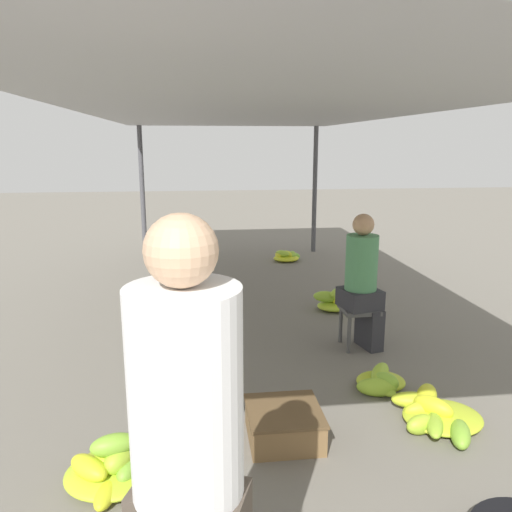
{
  "coord_description": "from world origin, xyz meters",
  "views": [
    {
      "loc": [
        -0.62,
        -0.96,
        1.93
      ],
      "look_at": [
        0.0,
        4.09,
        0.78
      ],
      "focal_mm": 35.0,
      "sensor_mm": 36.0,
      "label": 1
    }
  ],
  "objects_px": {
    "vendor_foreground": "(188,464)",
    "banana_pile_left_0": "(113,468)",
    "banana_pile_left_1": "(176,305)",
    "banana_pile_right_2": "(335,301)",
    "vendor_seated": "(363,280)",
    "banana_pile_right_0": "(380,382)",
    "stool": "(359,315)",
    "banana_pile_right_1": "(435,414)",
    "crate_near": "(284,424)",
    "banana_pile_right_3": "(287,256)"
  },
  "relations": [
    {
      "from": "banana_pile_right_0",
      "to": "banana_pile_right_2",
      "type": "bearing_deg",
      "value": 84.9
    },
    {
      "from": "banana_pile_left_0",
      "to": "crate_near",
      "type": "distance_m",
      "value": 1.11
    },
    {
      "from": "vendor_seated",
      "to": "crate_near",
      "type": "relative_size",
      "value": 2.66
    },
    {
      "from": "banana_pile_right_0",
      "to": "banana_pile_right_1",
      "type": "distance_m",
      "value": 0.56
    },
    {
      "from": "banana_pile_left_1",
      "to": "crate_near",
      "type": "height_order",
      "value": "crate_near"
    },
    {
      "from": "vendor_seated",
      "to": "banana_pile_right_1",
      "type": "bearing_deg",
      "value": -86.28
    },
    {
      "from": "banana_pile_left_0",
      "to": "banana_pile_right_1",
      "type": "xyz_separation_m",
      "value": [
        2.16,
        0.36,
        -0.02
      ]
    },
    {
      "from": "vendor_seated",
      "to": "banana_pile_left_1",
      "type": "bearing_deg",
      "value": 144.04
    },
    {
      "from": "vendor_foreground",
      "to": "vendor_seated",
      "type": "bearing_deg",
      "value": 61.22
    },
    {
      "from": "banana_pile_left_1",
      "to": "banana_pile_right_3",
      "type": "distance_m",
      "value": 2.94
    },
    {
      "from": "banana_pile_left_1",
      "to": "banana_pile_right_0",
      "type": "relative_size",
      "value": 1.07
    },
    {
      "from": "vendor_foreground",
      "to": "banana_pile_left_0",
      "type": "relative_size",
      "value": 2.94
    },
    {
      "from": "vendor_foreground",
      "to": "stool",
      "type": "relative_size",
      "value": 4.32
    },
    {
      "from": "stool",
      "to": "vendor_seated",
      "type": "relative_size",
      "value": 0.31
    },
    {
      "from": "vendor_seated",
      "to": "crate_near",
      "type": "distance_m",
      "value": 1.85
    },
    {
      "from": "banana_pile_left_0",
      "to": "banana_pile_right_2",
      "type": "distance_m",
      "value": 3.54
    },
    {
      "from": "banana_pile_left_1",
      "to": "banana_pile_right_3",
      "type": "bearing_deg",
      "value": 53.17
    },
    {
      "from": "banana_pile_left_0",
      "to": "banana_pile_left_1",
      "type": "distance_m",
      "value": 3.06
    },
    {
      "from": "banana_pile_right_1",
      "to": "banana_pile_right_3",
      "type": "distance_m",
      "value": 5.04
    },
    {
      "from": "vendor_seated",
      "to": "banana_pile_right_3",
      "type": "distance_m",
      "value": 3.71
    },
    {
      "from": "banana_pile_right_2",
      "to": "stool",
      "type": "bearing_deg",
      "value": -93.91
    },
    {
      "from": "banana_pile_right_2",
      "to": "banana_pile_right_0",
      "type": "bearing_deg",
      "value": -95.1
    },
    {
      "from": "banana_pile_left_0",
      "to": "banana_pile_left_1",
      "type": "bearing_deg",
      "value": 85.08
    },
    {
      "from": "vendor_foreground",
      "to": "banana_pile_left_1",
      "type": "height_order",
      "value": "vendor_foreground"
    },
    {
      "from": "vendor_seated",
      "to": "banana_pile_right_0",
      "type": "height_order",
      "value": "vendor_seated"
    },
    {
      "from": "banana_pile_right_0",
      "to": "vendor_foreground",
      "type": "bearing_deg",
      "value": -125.87
    },
    {
      "from": "stool",
      "to": "crate_near",
      "type": "xyz_separation_m",
      "value": [
        -0.99,
        -1.45,
        -0.21
      ]
    },
    {
      "from": "vendor_foreground",
      "to": "banana_pile_right_1",
      "type": "relative_size",
      "value": 2.25
    },
    {
      "from": "vendor_foreground",
      "to": "banana_pile_left_1",
      "type": "bearing_deg",
      "value": 92.81
    },
    {
      "from": "banana_pile_right_0",
      "to": "banana_pile_left_0",
      "type": "bearing_deg",
      "value": -155.8
    },
    {
      "from": "stool",
      "to": "banana_pile_left_0",
      "type": "xyz_separation_m",
      "value": [
        -2.05,
        -1.75,
        -0.24
      ]
    },
    {
      "from": "vendor_foreground",
      "to": "crate_near",
      "type": "xyz_separation_m",
      "value": [
        0.59,
        1.47,
        -0.79
      ]
    },
    {
      "from": "banana_pile_left_0",
      "to": "banana_pile_right_0",
      "type": "relative_size",
      "value": 1.29
    },
    {
      "from": "stool",
      "to": "banana_pile_right_3",
      "type": "height_order",
      "value": "stool"
    },
    {
      "from": "banana_pile_right_3",
      "to": "vendor_seated",
      "type": "bearing_deg",
      "value": -89.28
    },
    {
      "from": "banana_pile_right_1",
      "to": "banana_pile_right_3",
      "type": "relative_size",
      "value": 1.56
    },
    {
      "from": "banana_pile_left_1",
      "to": "stool",
      "type": "bearing_deg",
      "value": -36.14
    },
    {
      "from": "banana_pile_left_1",
      "to": "banana_pile_right_2",
      "type": "distance_m",
      "value": 1.88
    },
    {
      "from": "banana_pile_right_1",
      "to": "crate_near",
      "type": "bearing_deg",
      "value": -176.74
    },
    {
      "from": "banana_pile_left_0",
      "to": "banana_pile_right_2",
      "type": "height_order",
      "value": "banana_pile_left_0"
    },
    {
      "from": "vendor_foreground",
      "to": "stool",
      "type": "distance_m",
      "value": 3.37
    },
    {
      "from": "banana_pile_right_0",
      "to": "crate_near",
      "type": "xyz_separation_m",
      "value": [
        -0.89,
        -0.58,
        0.04
      ]
    },
    {
      "from": "vendor_foreground",
      "to": "banana_pile_right_3",
      "type": "xyz_separation_m",
      "value": [
        1.55,
        6.57,
        -0.82
      ]
    },
    {
      "from": "vendor_seated",
      "to": "banana_pile_right_2",
      "type": "bearing_deg",
      "value": 87.07
    },
    {
      "from": "banana_pile_right_0",
      "to": "banana_pile_right_2",
      "type": "height_order",
      "value": "banana_pile_right_2"
    },
    {
      "from": "banana_pile_left_0",
      "to": "vendor_foreground",
      "type": "bearing_deg",
      "value": -68.14
    },
    {
      "from": "banana_pile_left_1",
      "to": "banana_pile_right_2",
      "type": "relative_size",
      "value": 1.03
    },
    {
      "from": "stool",
      "to": "banana_pile_left_1",
      "type": "distance_m",
      "value": 2.23
    },
    {
      "from": "vendor_seated",
      "to": "banana_pile_right_2",
      "type": "relative_size",
      "value": 2.74
    },
    {
      "from": "banana_pile_left_1",
      "to": "crate_near",
      "type": "xyz_separation_m",
      "value": [
        0.8,
        -2.75,
        0.04
      ]
    }
  ]
}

